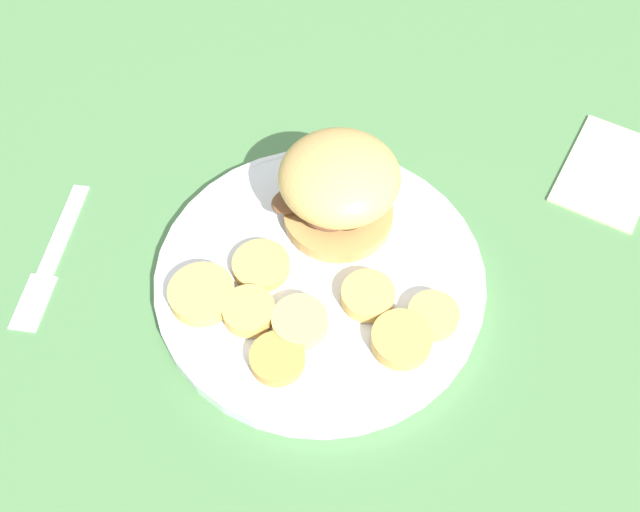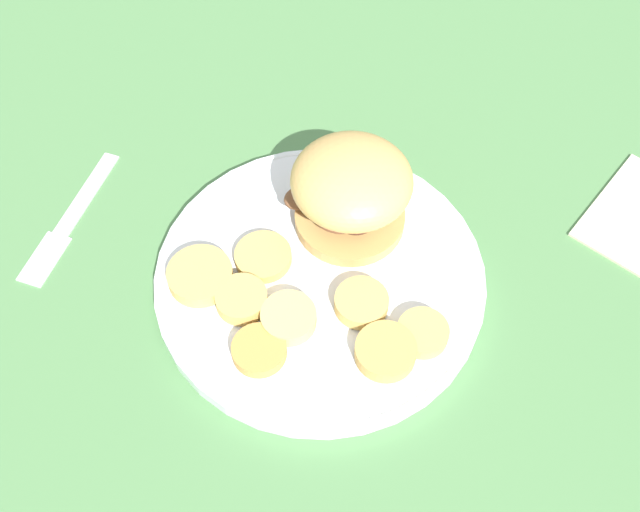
# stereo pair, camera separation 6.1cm
# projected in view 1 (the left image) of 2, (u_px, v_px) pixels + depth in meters

# --- Properties ---
(ground_plane) EXTENTS (4.00, 4.00, 0.00)m
(ground_plane) POSITION_uv_depth(u_px,v_px,m) (320.00, 283.00, 0.64)
(ground_plane) COLOR #4C7A47
(dinner_plate) EXTENTS (0.28, 0.28, 0.02)m
(dinner_plate) POSITION_uv_depth(u_px,v_px,m) (320.00, 277.00, 0.63)
(dinner_plate) COLOR white
(dinner_plate) RESTS_ON ground_plane
(sandwich) EXTENTS (0.11, 0.10, 0.08)m
(sandwich) POSITION_uv_depth(u_px,v_px,m) (338.00, 188.00, 0.62)
(sandwich) COLOR tan
(sandwich) RESTS_ON dinner_plate
(potato_round_0) EXTENTS (0.04, 0.04, 0.01)m
(potato_round_0) POSITION_uv_depth(u_px,v_px,m) (433.00, 316.00, 0.60)
(potato_round_0) COLOR tan
(potato_round_0) RESTS_ON dinner_plate
(potato_round_1) EXTENTS (0.05, 0.05, 0.01)m
(potato_round_1) POSITION_uv_depth(u_px,v_px,m) (261.00, 266.00, 0.63)
(potato_round_1) COLOR tan
(potato_round_1) RESTS_ON dinner_plate
(potato_round_2) EXTENTS (0.05, 0.05, 0.01)m
(potato_round_2) POSITION_uv_depth(u_px,v_px,m) (401.00, 339.00, 0.58)
(potato_round_2) COLOR tan
(potato_round_2) RESTS_ON dinner_plate
(potato_round_3) EXTENTS (0.04, 0.04, 0.01)m
(potato_round_3) POSITION_uv_depth(u_px,v_px,m) (300.00, 322.00, 0.59)
(potato_round_3) COLOR #DBB766
(potato_round_3) RESTS_ON dinner_plate
(potato_round_4) EXTENTS (0.04, 0.04, 0.01)m
(potato_round_4) POSITION_uv_depth(u_px,v_px,m) (368.00, 296.00, 0.61)
(potato_round_4) COLOR tan
(potato_round_4) RESTS_ON dinner_plate
(potato_round_5) EXTENTS (0.05, 0.05, 0.01)m
(potato_round_5) POSITION_uv_depth(u_px,v_px,m) (202.00, 294.00, 0.61)
(potato_round_5) COLOR tan
(potato_round_5) RESTS_ON dinner_plate
(potato_round_6) EXTENTS (0.04, 0.04, 0.01)m
(potato_round_6) POSITION_uv_depth(u_px,v_px,m) (249.00, 311.00, 0.60)
(potato_round_6) COLOR tan
(potato_round_6) RESTS_ON dinner_plate
(potato_round_7) EXTENTS (0.04, 0.04, 0.01)m
(potato_round_7) POSITION_uv_depth(u_px,v_px,m) (277.00, 359.00, 0.58)
(potato_round_7) COLOR #BC8942
(potato_round_7) RESTS_ON dinner_plate
(fork) EXTENTS (0.10, 0.14, 0.00)m
(fork) POSITION_uv_depth(u_px,v_px,m) (52.00, 256.00, 0.65)
(fork) COLOR silver
(fork) RESTS_ON ground_plane
(napkin) EXTENTS (0.15, 0.14, 0.01)m
(napkin) POSITION_uv_depth(u_px,v_px,m) (612.00, 174.00, 0.70)
(napkin) COLOR beige
(napkin) RESTS_ON ground_plane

